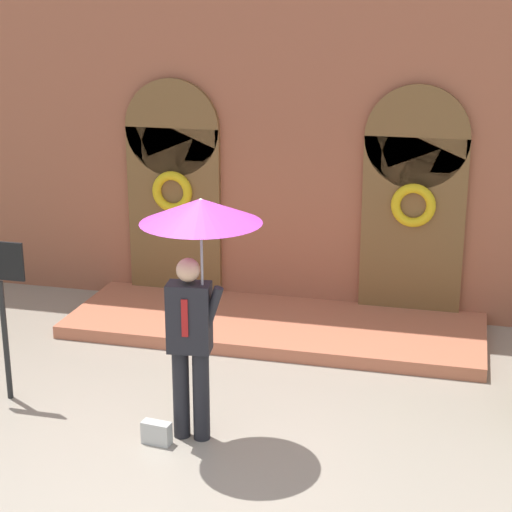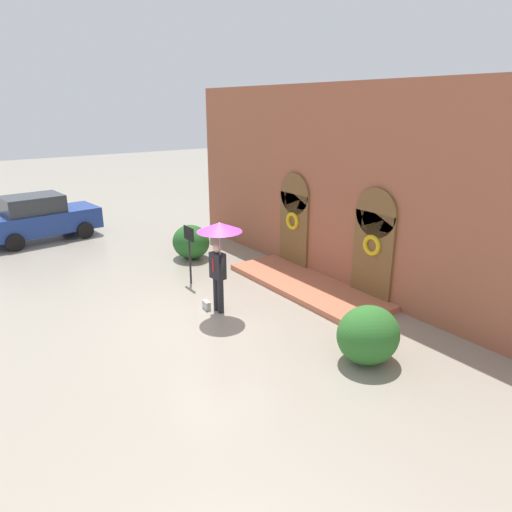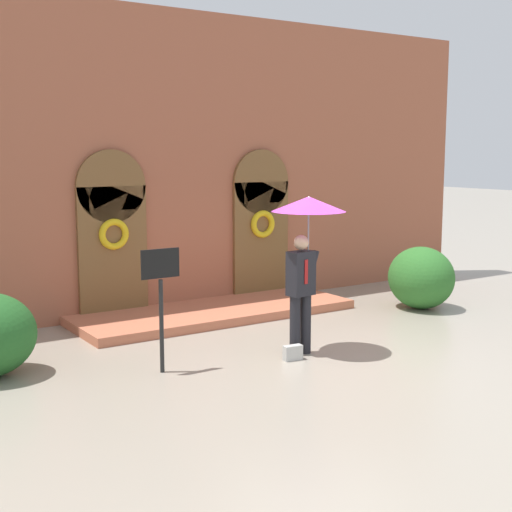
{
  "view_description": "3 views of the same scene",
  "coord_description": "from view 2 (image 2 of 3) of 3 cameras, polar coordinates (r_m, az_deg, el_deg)",
  "views": [
    {
      "loc": [
        2.25,
        -6.76,
        4.06
      ],
      "look_at": [
        0.1,
        1.72,
        1.4
      ],
      "focal_mm": 60.0,
      "sensor_mm": 36.0,
      "label": 1
    },
    {
      "loc": [
        9.04,
        -5.2,
        5.03
      ],
      "look_at": [
        -0.02,
        1.3,
        1.31
      ],
      "focal_mm": 32.0,
      "sensor_mm": 36.0,
      "label": 2
    },
    {
      "loc": [
        -6.43,
        -8.07,
        3.03
      ],
      "look_at": [
        0.01,
        1.68,
        1.3
      ],
      "focal_mm": 50.0,
      "sensor_mm": 36.0,
      "label": 3
    }
  ],
  "objects": [
    {
      "name": "shrub_left",
      "position": [
        15.69,
        -8.12,
        1.76
      ],
      "size": [
        1.36,
        1.22,
        1.15
      ],
      "primitive_type": "ellipsoid",
      "color": "#235B23",
      "rests_on": "ground"
    },
    {
      "name": "parked_car",
      "position": [
        19.5,
        -25.39,
        4.37
      ],
      "size": [
        2.32,
        4.25,
        1.76
      ],
      "color": "navy",
      "rests_on": "ground"
    },
    {
      "name": "handbag",
      "position": [
        11.89,
        -6.21,
        -6.12
      ],
      "size": [
        0.29,
        0.15,
        0.22
      ],
      "primitive_type": "cube",
      "rotation": [
        0.0,
        0.0,
        -0.11
      ],
      "color": "#B7B7B2",
      "rests_on": "ground"
    },
    {
      "name": "sign_post",
      "position": [
        13.27,
        -8.34,
        1.3
      ],
      "size": [
        0.56,
        0.06,
        1.72
      ],
      "color": "black",
      "rests_on": "ground"
    },
    {
      "name": "person_with_umbrella",
      "position": [
        11.04,
        -4.65,
        1.98
      ],
      "size": [
        1.1,
        1.1,
        2.36
      ],
      "color": "black",
      "rests_on": "ground"
    },
    {
      "name": "ground_plane",
      "position": [
        11.58,
        -5.22,
        -7.4
      ],
      "size": [
        80.0,
        80.0,
        0.0
      ],
      "primitive_type": "plane",
      "color": "gray"
    },
    {
      "name": "building_facade",
      "position": [
        13.22,
        10.25,
        7.9
      ],
      "size": [
        14.0,
        2.3,
        5.6
      ],
      "color": "#9E563D",
      "rests_on": "ground"
    },
    {
      "name": "shrub_right",
      "position": [
        9.62,
        13.84,
        -9.55
      ],
      "size": [
        1.19,
        1.34,
        1.2
      ],
      "primitive_type": "ellipsoid",
      "color": "#2D6B28",
      "rests_on": "ground"
    }
  ]
}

